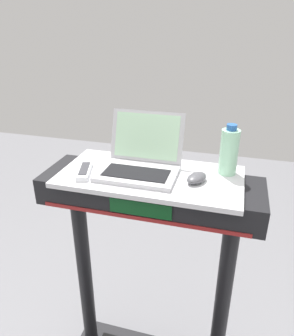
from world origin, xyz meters
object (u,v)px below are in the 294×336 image
Objects in this scene: water_bottle at (229,151)px; tv_remote at (84,171)px; laptop at (141,161)px; computer_mouse at (197,178)px.

water_bottle is 0.58m from tv_remote.
laptop is 0.24m from computer_mouse.
laptop reaches higher than water_bottle.
water_bottle is at bearing 11.43° from laptop.
laptop is at bearing -167.48° from water_bottle.
water_bottle is 1.22× the size of tv_remote.
computer_mouse is 0.45m from tv_remote.
laptop is 1.52× the size of water_bottle.
laptop is 0.23m from tv_remote.
laptop reaches higher than tv_remote.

